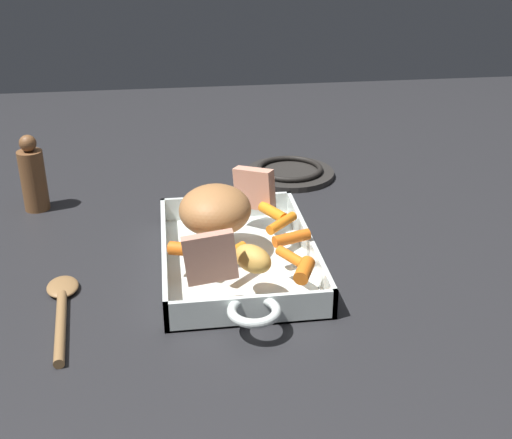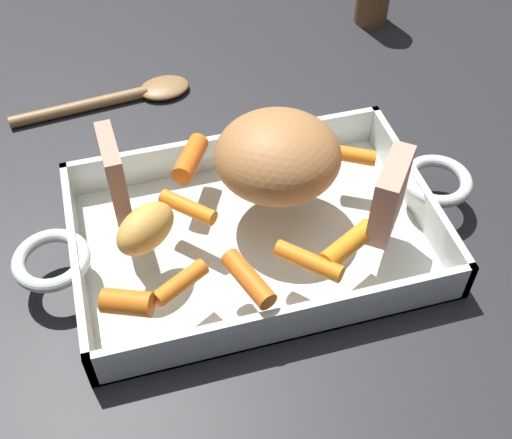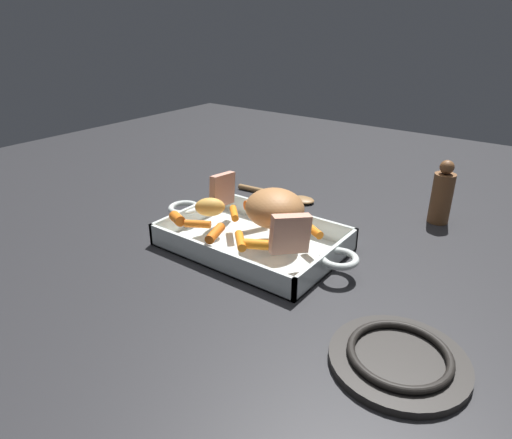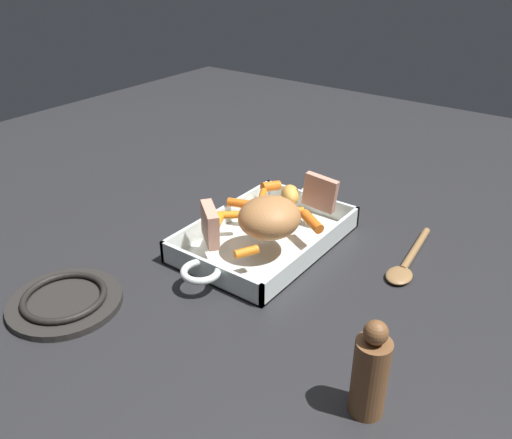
# 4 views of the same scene
# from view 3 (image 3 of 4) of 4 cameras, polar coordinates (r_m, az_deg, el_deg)

# --- Properties ---
(ground_plane) EXTENTS (2.34, 2.34, 0.00)m
(ground_plane) POSITION_cam_3_polar(r_m,az_deg,el_deg) (0.92, -0.42, -3.45)
(ground_plane) COLOR #232326
(roasting_dish) EXTENTS (0.46, 0.24, 0.05)m
(roasting_dish) POSITION_cam_3_polar(r_m,az_deg,el_deg) (0.92, -0.43, -2.64)
(roasting_dish) COLOR silver
(roasting_dish) RESTS_ON ground_plane
(pork_roast) EXTENTS (0.14, 0.14, 0.07)m
(pork_roast) POSITION_cam_3_polar(r_m,az_deg,el_deg) (0.89, 2.38, 1.45)
(pork_roast) COLOR #AC7241
(pork_roast) RESTS_ON roasting_dish
(roast_slice_outer) EXTENTS (0.06, 0.07, 0.07)m
(roast_slice_outer) POSITION_cam_3_polar(r_m,az_deg,el_deg) (0.80, 4.32, -1.81)
(roast_slice_outer) COLOR tan
(roast_slice_outer) RESTS_ON roasting_dish
(roast_slice_thin) EXTENTS (0.02, 0.08, 0.08)m
(roast_slice_thin) POSITION_cam_3_polar(r_m,az_deg,el_deg) (0.99, -4.27, 3.77)
(roast_slice_thin) COLOR tan
(roast_slice_thin) RESTS_ON roasting_dish
(baby_carrot_center_right) EXTENTS (0.06, 0.06, 0.02)m
(baby_carrot_center_right) POSITION_cam_3_polar(r_m,az_deg,el_deg) (0.83, -1.99, -2.70)
(baby_carrot_center_right) COLOR orange
(baby_carrot_center_right) RESTS_ON roasting_dish
(baby_carrot_southwest) EXTENTS (0.05, 0.04, 0.02)m
(baby_carrot_southwest) POSITION_cam_3_polar(r_m,az_deg,el_deg) (0.90, -7.37, -0.57)
(baby_carrot_southwest) COLOR orange
(baby_carrot_southwest) RESTS_ON roasting_dish
(baby_carrot_northwest) EXTENTS (0.06, 0.04, 0.02)m
(baby_carrot_northwest) POSITION_cam_3_polar(r_m,az_deg,el_deg) (0.81, 0.52, -3.19)
(baby_carrot_northwest) COLOR orange
(baby_carrot_northwest) RESTS_ON roasting_dish
(baby_carrot_southeast) EXTENTS (0.05, 0.04, 0.02)m
(baby_carrot_southeast) POSITION_cam_3_polar(r_m,az_deg,el_deg) (0.87, 7.34, -1.43)
(baby_carrot_southeast) COLOR orange
(baby_carrot_southeast) RESTS_ON roasting_dish
(baby_carrot_long) EXTENTS (0.05, 0.05, 0.02)m
(baby_carrot_long) POSITION_cam_3_polar(r_m,az_deg,el_deg) (0.94, -2.79, 0.81)
(baby_carrot_long) COLOR orange
(baby_carrot_long) RESTS_ON roasting_dish
(baby_carrot_northeast) EXTENTS (0.04, 0.06, 0.02)m
(baby_carrot_northeast) POSITION_cam_3_polar(r_m,az_deg,el_deg) (0.86, -5.18, -1.73)
(baby_carrot_northeast) COLOR orange
(baby_carrot_northeast) RESTS_ON roasting_dish
(baby_carrot_center_left) EXTENTS (0.05, 0.04, 0.03)m
(baby_carrot_center_left) POSITION_cam_3_polar(r_m,az_deg,el_deg) (0.92, -9.93, 0.12)
(baby_carrot_center_left) COLOR orange
(baby_carrot_center_left) RESTS_ON roasting_dish
(baby_carrot_short) EXTENTS (0.05, 0.06, 0.03)m
(baby_carrot_short) POSITION_cam_3_polar(r_m,az_deg,el_deg) (0.98, 0.21, 1.92)
(baby_carrot_short) COLOR orange
(baby_carrot_short) RESTS_ON roasting_dish
(potato_halved) EXTENTS (0.07, 0.07, 0.04)m
(potato_halved) POSITION_cam_3_polar(r_m,az_deg,el_deg) (0.95, -5.84, 1.58)
(potato_halved) COLOR gold
(potato_halved) RESTS_ON roasting_dish
(stove_burner_rear) EXTENTS (0.19, 0.19, 0.02)m
(stove_burner_rear) POSITION_cam_3_polar(r_m,az_deg,el_deg) (0.66, 17.61, -16.38)
(stove_burner_rear) COLOR #282623
(stove_burner_rear) RESTS_ON ground_plane
(serving_spoon) EXTENTS (0.22, 0.05, 0.01)m
(serving_spoon) POSITION_cam_3_polar(r_m,az_deg,el_deg) (1.16, 3.68, 2.98)
(serving_spoon) COLOR olive
(serving_spoon) RESTS_ON ground_plane
(pepper_mill) EXTENTS (0.05, 0.05, 0.15)m
(pepper_mill) POSITION_cam_3_polar(r_m,az_deg,el_deg) (1.09, 22.44, 2.88)
(pepper_mill) COLOR brown
(pepper_mill) RESTS_ON ground_plane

